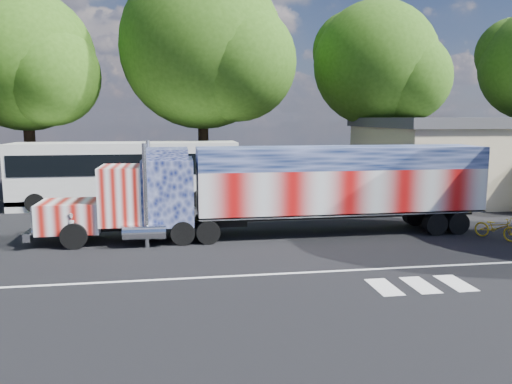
{
  "coord_description": "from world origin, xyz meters",
  "views": [
    {
      "loc": [
        -3.45,
        -18.87,
        5.23
      ],
      "look_at": [
        0.0,
        3.0,
        1.9
      ],
      "focal_mm": 35.0,
      "sensor_mm": 36.0,
      "label": 1
    }
  ],
  "objects": [
    {
      "name": "ground",
      "position": [
        0.0,
        0.0,
        0.0
      ],
      "size": [
        100.0,
        100.0,
        0.0
      ],
      "primitive_type": "plane",
      "color": "black"
    },
    {
      "name": "tree_ne_a",
      "position": [
        10.55,
        15.14,
        8.86
      ],
      "size": [
        9.08,
        8.64,
        13.25
      ],
      "color": "black",
      "rests_on": "ground"
    },
    {
      "name": "woman",
      "position": [
        -7.7,
        1.5,
        0.74
      ],
      "size": [
        0.56,
        0.39,
        1.48
      ],
      "primitive_type": "imported",
      "rotation": [
        0.0,
        0.0,
        -0.08
      ],
      "color": "slate",
      "rests_on": "ground"
    },
    {
      "name": "tree_n_mid",
      "position": [
        -1.5,
        15.26,
        9.78
      ],
      "size": [
        11.35,
        10.81,
        15.24
      ],
      "color": "black",
      "rests_on": "ground"
    },
    {
      "name": "semi_truck",
      "position": [
        1.33,
        2.52,
        2.17
      ],
      "size": [
        19.76,
        3.12,
        4.21
      ],
      "color": "black",
      "rests_on": "ground"
    },
    {
      "name": "coach_bus",
      "position": [
        -6.41,
        11.14,
        1.95
      ],
      "size": [
        12.96,
        3.02,
        3.77
      ],
      "color": "silver",
      "rests_on": "ground"
    },
    {
      "name": "tree_nw_a",
      "position": [
        -12.68,
        15.18,
        8.69
      ],
      "size": [
        9.23,
        8.79,
        13.14
      ],
      "color": "black",
      "rests_on": "ground"
    },
    {
      "name": "lane_markings",
      "position": [
        1.71,
        -3.77,
        0.01
      ],
      "size": [
        30.0,
        2.67,
        0.01
      ],
      "color": "silver",
      "rests_on": "ground"
    },
    {
      "name": "bicycle",
      "position": [
        10.11,
        0.31,
        0.5
      ],
      "size": [
        1.54,
        1.99,
        1.0
      ],
      "primitive_type": "imported",
      "rotation": [
        0.0,
        0.0,
        0.53
      ],
      "color": "gold",
      "rests_on": "ground"
    }
  ]
}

